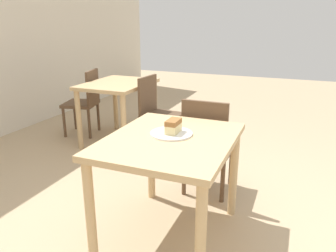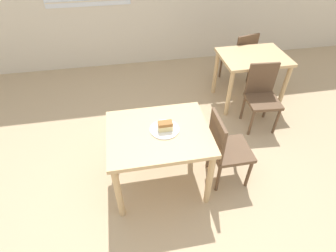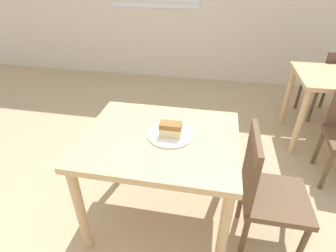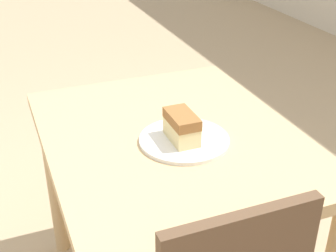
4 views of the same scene
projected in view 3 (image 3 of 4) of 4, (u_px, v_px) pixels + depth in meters
name	position (u px, v px, depth m)	size (l,w,h in m)	color
ground_plane	(162.00, 244.00, 1.78)	(14.00, 14.00, 0.00)	tan
dining_table_near	(160.00, 151.00, 1.66)	(0.95, 0.78, 0.72)	tan
chair_near_window	(266.00, 191.00, 1.58)	(0.39, 0.39, 0.84)	brown
chair_far_opposite	(329.00, 82.00, 2.99)	(0.47, 0.47, 0.84)	brown
plate	(170.00, 135.00, 1.60)	(0.28, 0.28, 0.01)	white
cake_slice	(171.00, 129.00, 1.56)	(0.13, 0.07, 0.09)	beige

